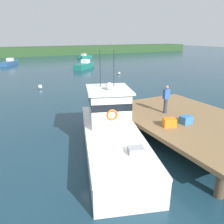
{
  "coord_description": "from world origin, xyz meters",
  "views": [
    {
      "loc": [
        -4.23,
        -8.26,
        5.48
      ],
      "look_at": [
        1.2,
        2.37,
        1.4
      ],
      "focal_mm": 35.87,
      "sensor_mm": 36.0,
      "label": 1
    }
  ],
  "objects_px": {
    "main_fishing_boat": "(111,130)",
    "bait_bucket": "(126,102)",
    "crate_single_by_cleat": "(169,122)",
    "mooring_buoy_channel_marker": "(119,73)",
    "moored_boat_outer_mooring": "(85,65)",
    "deckhand_by_the_boat": "(166,99)",
    "crate_single_far": "(186,120)",
    "moored_boat_far_right": "(10,63)",
    "mooring_buoy_inshore": "(40,87)",
    "moored_boat_off_the_point": "(85,57)"
  },
  "relations": [
    {
      "from": "main_fishing_boat",
      "to": "crate_single_by_cleat",
      "type": "relative_size",
      "value": 16.48
    },
    {
      "from": "moored_boat_far_right",
      "to": "moored_boat_off_the_point",
      "type": "bearing_deg",
      "value": 18.45
    },
    {
      "from": "moored_boat_off_the_point",
      "to": "crate_single_far",
      "type": "bearing_deg",
      "value": -104.26
    },
    {
      "from": "crate_single_far",
      "to": "crate_single_by_cleat",
      "type": "relative_size",
      "value": 1.0
    },
    {
      "from": "main_fishing_boat",
      "to": "moored_boat_off_the_point",
      "type": "xyz_separation_m",
      "value": [
        15.52,
        45.34,
        -0.58
      ]
    },
    {
      "from": "bait_bucket",
      "to": "moored_boat_outer_mooring",
      "type": "bearing_deg",
      "value": 75.44
    },
    {
      "from": "bait_bucket",
      "to": "moored_boat_off_the_point",
      "type": "relative_size",
      "value": 0.07
    },
    {
      "from": "crate_single_far",
      "to": "mooring_buoy_inshore",
      "type": "bearing_deg",
      "value": 104.39
    },
    {
      "from": "crate_single_far",
      "to": "crate_single_by_cleat",
      "type": "xyz_separation_m",
      "value": [
        -1.03,
        0.07,
        0.01
      ]
    },
    {
      "from": "moored_boat_far_right",
      "to": "moored_boat_outer_mooring",
      "type": "height_order",
      "value": "moored_boat_outer_mooring"
    },
    {
      "from": "bait_bucket",
      "to": "crate_single_far",
      "type": "bearing_deg",
      "value": -76.12
    },
    {
      "from": "moored_boat_off_the_point",
      "to": "main_fishing_boat",
      "type": "bearing_deg",
      "value": -108.89
    },
    {
      "from": "moored_boat_far_right",
      "to": "moored_boat_outer_mooring",
      "type": "xyz_separation_m",
      "value": [
        11.44,
        -10.93,
        0.07
      ]
    },
    {
      "from": "main_fishing_boat",
      "to": "moored_boat_far_right",
      "type": "distance_m",
      "value": 39.5
    },
    {
      "from": "deckhand_by_the_boat",
      "to": "mooring_buoy_channel_marker",
      "type": "bearing_deg",
      "value": 68.47
    },
    {
      "from": "main_fishing_boat",
      "to": "mooring_buoy_inshore",
      "type": "relative_size",
      "value": 21.97
    },
    {
      "from": "crate_single_by_cleat",
      "to": "mooring_buoy_inshore",
      "type": "relative_size",
      "value": 1.33
    },
    {
      "from": "crate_single_far",
      "to": "moored_boat_far_right",
      "type": "xyz_separation_m",
      "value": [
        -5.84,
        40.79,
        -0.94
      ]
    },
    {
      "from": "main_fishing_boat",
      "to": "crate_single_far",
      "type": "bearing_deg",
      "value": -20.42
    },
    {
      "from": "main_fishing_boat",
      "to": "mooring_buoy_channel_marker",
      "type": "distance_m",
      "value": 23.12
    },
    {
      "from": "moored_boat_far_right",
      "to": "crate_single_by_cleat",
      "type": "bearing_deg",
      "value": -83.26
    },
    {
      "from": "moored_boat_off_the_point",
      "to": "mooring_buoy_inshore",
      "type": "height_order",
      "value": "moored_boat_off_the_point"
    },
    {
      "from": "crate_single_far",
      "to": "moored_boat_far_right",
      "type": "relative_size",
      "value": 0.12
    },
    {
      "from": "crate_single_far",
      "to": "main_fishing_boat",
      "type": "bearing_deg",
      "value": 159.58
    },
    {
      "from": "mooring_buoy_channel_marker",
      "to": "mooring_buoy_inshore",
      "type": "bearing_deg",
      "value": -160.16
    },
    {
      "from": "deckhand_by_the_boat",
      "to": "main_fishing_boat",
      "type": "bearing_deg",
      "value": -173.41
    },
    {
      "from": "moored_boat_off_the_point",
      "to": "mooring_buoy_inshore",
      "type": "distance_m",
      "value": 33.86
    },
    {
      "from": "crate_single_far",
      "to": "crate_single_by_cleat",
      "type": "height_order",
      "value": "crate_single_by_cleat"
    },
    {
      "from": "crate_single_far",
      "to": "mooring_buoy_channel_marker",
      "type": "xyz_separation_m",
      "value": [
        7.87,
        21.39,
        -1.21
      ]
    },
    {
      "from": "crate_single_far",
      "to": "mooring_buoy_inshore",
      "type": "height_order",
      "value": "crate_single_far"
    },
    {
      "from": "moored_boat_far_right",
      "to": "mooring_buoy_channel_marker",
      "type": "height_order",
      "value": "moored_boat_far_right"
    },
    {
      "from": "crate_single_far",
      "to": "deckhand_by_the_boat",
      "type": "relative_size",
      "value": 0.37
    },
    {
      "from": "deckhand_by_the_boat",
      "to": "moored_boat_outer_mooring",
      "type": "distance_m",
      "value": 28.63
    },
    {
      "from": "main_fishing_boat",
      "to": "deckhand_by_the_boat",
      "type": "xyz_separation_m",
      "value": [
        3.78,
        0.44,
        1.05
      ]
    },
    {
      "from": "moored_boat_off_the_point",
      "to": "mooring_buoy_channel_marker",
      "type": "xyz_separation_m",
      "value": [
        -4.0,
        -25.31,
        -0.24
      ]
    },
    {
      "from": "deckhand_by_the_boat",
      "to": "mooring_buoy_inshore",
      "type": "relative_size",
      "value": 3.62
    },
    {
      "from": "crate_single_far",
      "to": "mooring_buoy_inshore",
      "type": "distance_m",
      "value": 17.57
    },
    {
      "from": "moored_boat_off_the_point",
      "to": "moored_boat_outer_mooring",
      "type": "relative_size",
      "value": 0.9
    },
    {
      "from": "crate_single_by_cleat",
      "to": "moored_boat_outer_mooring",
      "type": "height_order",
      "value": "crate_single_by_cleat"
    },
    {
      "from": "moored_boat_off_the_point",
      "to": "mooring_buoy_channel_marker",
      "type": "distance_m",
      "value": 25.63
    },
    {
      "from": "moored_boat_off_the_point",
      "to": "moored_boat_far_right",
      "type": "xyz_separation_m",
      "value": [
        -17.72,
        -5.91,
        0.04
      ]
    },
    {
      "from": "crate_single_by_cleat",
      "to": "mooring_buoy_channel_marker",
      "type": "relative_size",
      "value": 1.62
    },
    {
      "from": "main_fishing_boat",
      "to": "moored_boat_off_the_point",
      "type": "height_order",
      "value": "main_fishing_boat"
    },
    {
      "from": "moored_boat_outer_mooring",
      "to": "bait_bucket",
      "type": "bearing_deg",
      "value": -104.56
    },
    {
      "from": "bait_bucket",
      "to": "mooring_buoy_channel_marker",
      "type": "height_order",
      "value": "bait_bucket"
    },
    {
      "from": "moored_boat_far_right",
      "to": "mooring_buoy_channel_marker",
      "type": "bearing_deg",
      "value": -54.74
    },
    {
      "from": "crate_single_by_cleat",
      "to": "moored_boat_far_right",
      "type": "relative_size",
      "value": 0.12
    },
    {
      "from": "deckhand_by_the_boat",
      "to": "moored_boat_outer_mooring",
      "type": "xyz_separation_m",
      "value": [
        5.46,
        28.06,
        -1.53
      ]
    },
    {
      "from": "bait_bucket",
      "to": "deckhand_by_the_boat",
      "type": "relative_size",
      "value": 0.21
    },
    {
      "from": "main_fishing_boat",
      "to": "bait_bucket",
      "type": "xyz_separation_m",
      "value": [
        2.59,
        2.89,
        0.36
      ]
    }
  ]
}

